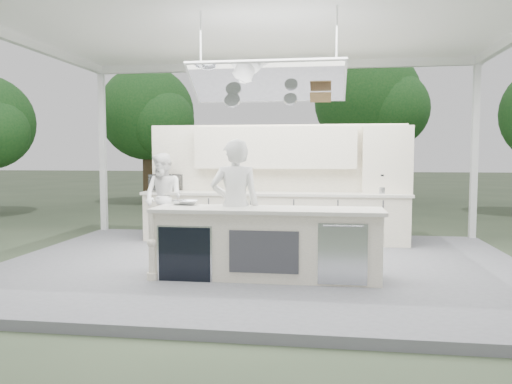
# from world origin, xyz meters

# --- Properties ---
(ground) EXTENTS (90.00, 90.00, 0.00)m
(ground) POSITION_xyz_m (0.00, 0.00, 0.00)
(ground) COLOR #414E35
(ground) RESTS_ON ground
(stage_deck) EXTENTS (8.00, 6.00, 0.12)m
(stage_deck) POSITION_xyz_m (0.00, 0.00, 0.06)
(stage_deck) COLOR slate
(stage_deck) RESTS_ON ground
(tent) EXTENTS (8.20, 6.20, 3.86)m
(tent) POSITION_xyz_m (0.00, -0.01, 3.71)
(tent) COLOR white
(tent) RESTS_ON ground
(demo_island) EXTENTS (3.10, 0.79, 0.95)m
(demo_island) POSITION_xyz_m (0.18, -0.91, 0.60)
(demo_island) COLOR white
(demo_island) RESTS_ON stage_deck
(back_counter) EXTENTS (5.08, 0.72, 0.95)m
(back_counter) POSITION_xyz_m (0.00, 1.90, 0.60)
(back_counter) COLOR white
(back_counter) RESTS_ON stage_deck
(back_wall_unit) EXTENTS (5.05, 0.48, 2.25)m
(back_wall_unit) POSITION_xyz_m (0.44, 2.11, 1.57)
(back_wall_unit) COLOR white
(back_wall_unit) RESTS_ON stage_deck
(tree_cluster) EXTENTS (19.55, 9.40, 5.85)m
(tree_cluster) POSITION_xyz_m (-0.16, 9.77, 3.29)
(tree_cluster) COLOR #463323
(tree_cluster) RESTS_ON ground
(head_chef) EXTENTS (0.77, 0.58, 1.88)m
(head_chef) POSITION_xyz_m (-0.27, -0.70, 1.06)
(head_chef) COLOR silver
(head_chef) RESTS_ON stage_deck
(sous_chef) EXTENTS (1.00, 0.90, 1.70)m
(sous_chef) POSITION_xyz_m (-2.07, 1.55, 0.97)
(sous_chef) COLOR white
(sous_chef) RESTS_ON stage_deck
(toaster_oven) EXTENTS (0.68, 0.56, 0.32)m
(toaster_oven) POSITION_xyz_m (-2.20, 2.08, 1.23)
(toaster_oven) COLOR silver
(toaster_oven) RESTS_ON back_counter
(bowl_large) EXTENTS (0.29, 0.29, 0.07)m
(bowl_large) POSITION_xyz_m (-0.96, -0.65, 1.10)
(bowl_large) COLOR #AEB1B5
(bowl_large) RESTS_ON demo_island
(bowl_small) EXTENTS (0.25, 0.25, 0.07)m
(bowl_small) POSITION_xyz_m (-1.10, -0.65, 1.10)
(bowl_small) COLOR silver
(bowl_small) RESTS_ON demo_island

